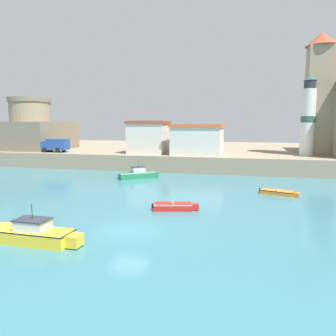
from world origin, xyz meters
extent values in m
plane|color=teal|center=(0.00, 0.00, 0.00)|extent=(200.00, 200.00, 0.00)
cube|color=gray|center=(0.00, 45.66, 1.20)|extent=(120.00, 40.00, 2.40)
cube|color=orange|center=(10.62, 14.24, 0.20)|extent=(3.45, 2.18, 0.41)
cube|color=orange|center=(12.42, 13.66, 0.20)|extent=(0.75, 0.83, 0.35)
cube|color=black|center=(10.62, 14.24, 0.37)|extent=(3.48, 2.20, 0.07)
cube|color=#997F5B|center=(10.62, 14.24, 0.45)|extent=(0.52, 1.08, 0.08)
cube|color=black|center=(8.98, 14.77, 0.25)|extent=(0.25, 0.25, 0.36)
cube|color=#237A4C|center=(-6.53, 20.18, 0.40)|extent=(4.60, 4.08, 0.79)
cube|color=#237A4C|center=(-4.44, 21.83, 0.40)|extent=(1.07, 1.10, 0.67)
cube|color=white|center=(-6.53, 20.18, 0.75)|extent=(4.64, 4.12, 0.07)
cube|color=silver|center=(-6.35, 20.33, 1.13)|extent=(1.99, 1.91, 0.68)
cube|color=#2D333D|center=(-6.35, 20.33, 1.51)|extent=(2.15, 2.06, 0.08)
cylinder|color=black|center=(-6.35, 20.33, 2.00)|extent=(0.04, 0.04, 0.90)
cube|color=red|center=(1.69, 5.85, 0.28)|extent=(3.33, 2.00, 0.56)
cube|color=red|center=(3.49, 6.28, 0.28)|extent=(0.75, 0.84, 0.47)
cube|color=white|center=(1.69, 5.85, 0.52)|extent=(3.36, 2.02, 0.07)
cube|color=#997F5B|center=(1.69, 5.85, 0.60)|extent=(0.45, 1.14, 0.08)
cube|color=black|center=(0.06, 5.47, 0.33)|extent=(0.24, 0.24, 0.36)
cube|color=yellow|center=(-5.04, -3.54, 0.40)|extent=(5.40, 1.80, 0.81)
cube|color=yellow|center=(-1.98, -3.61, 0.40)|extent=(0.78, 0.94, 0.69)
cube|color=black|center=(-5.04, -3.54, 0.77)|extent=(5.45, 1.82, 0.07)
cube|color=silver|center=(-4.77, -3.55, 1.10)|extent=(1.91, 1.30, 0.59)
cube|color=#2D333D|center=(-4.77, -3.55, 1.44)|extent=(2.07, 1.39, 0.08)
cylinder|color=black|center=(-4.77, -3.55, 1.93)|extent=(0.04, 0.04, 0.90)
cube|color=gray|center=(17.62, 33.78, 10.38)|extent=(3.63, 3.63, 15.97)
cone|color=#9E472D|center=(17.62, 33.78, 19.37)|extent=(4.72, 4.72, 2.00)
cube|color=#796C57|center=(-32.00, 33.67, 4.92)|extent=(12.71, 12.71, 5.04)
cylinder|color=gray|center=(-32.00, 33.67, 6.71)|extent=(7.31, 7.31, 8.62)
cylinder|color=#796C57|center=(-32.00, 33.67, 11.42)|extent=(7.68, 7.68, 0.80)
cylinder|color=silver|center=(16.00, 32.04, 7.26)|extent=(1.97, 1.97, 9.72)
cylinder|color=#2D5647|center=(16.00, 32.04, 7.74)|extent=(2.02, 2.02, 0.90)
cylinder|color=#262D33|center=(16.00, 32.04, 12.72)|extent=(1.67, 1.67, 1.20)
cone|color=#2D5647|center=(16.00, 32.04, 13.72)|extent=(1.87, 1.87, 0.80)
cube|color=silver|center=(-8.00, 30.55, 4.73)|extent=(5.76, 5.75, 4.67)
cube|color=#9E472D|center=(-8.00, 30.55, 7.32)|extent=(6.04, 6.04, 0.50)
cube|color=silver|center=(0.00, 30.18, 4.49)|extent=(7.35, 6.89, 4.19)
cube|color=#C1663D|center=(0.00, 30.18, 6.84)|extent=(7.71, 7.24, 0.50)
cube|color=#234793|center=(-23.10, 28.41, 3.70)|extent=(3.28, 2.22, 1.80)
cube|color=#234793|center=(-25.15, 28.33, 3.50)|extent=(1.37, 2.05, 1.40)
cube|color=#334756|center=(-25.60, 28.31, 3.70)|extent=(0.19, 1.80, 0.70)
cylinder|color=black|center=(-25.01, 27.39, 2.80)|extent=(0.81, 0.31, 0.80)
cylinder|color=black|center=(-25.08, 29.28, 2.80)|extent=(0.81, 0.31, 0.80)
cylinder|color=black|center=(-22.67, 27.47, 2.80)|extent=(0.81, 0.31, 0.80)
cylinder|color=black|center=(-22.74, 29.37, 2.80)|extent=(0.81, 0.31, 0.80)
camera|label=1|loc=(7.67, -20.03, 7.14)|focal=35.00mm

